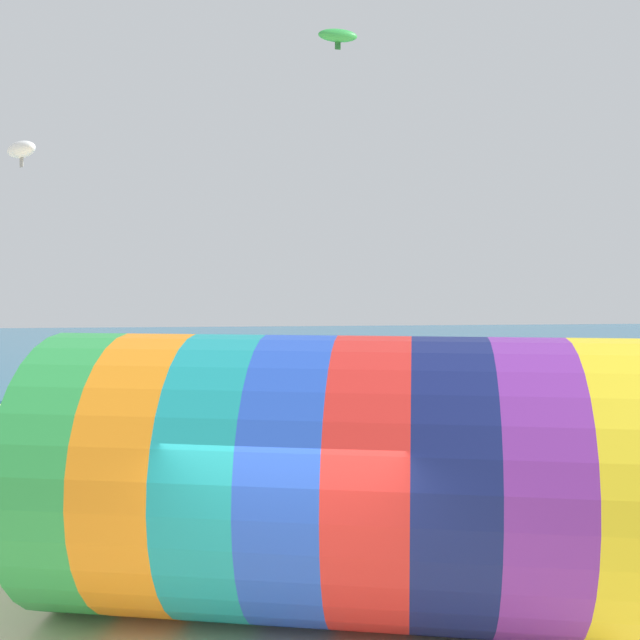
# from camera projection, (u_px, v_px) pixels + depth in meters

# --- Properties ---
(sea) EXTENTS (120.00, 40.00, 0.10)m
(sea) POSITION_uv_depth(u_px,v_px,m) (248.00, 347.00, 45.25)
(sea) COLOR #236084
(sea) RESTS_ON ground
(giant_inflatable_tube) EXTENTS (7.90, 5.16, 3.54)m
(giant_inflatable_tube) POSITION_uv_depth(u_px,v_px,m) (340.00, 477.00, 8.89)
(giant_inflatable_tube) COLOR green
(giant_inflatable_tube) RESTS_ON ground
(kite_green_parafoil) EXTENTS (0.98, 0.45, 0.48)m
(kite_green_parafoil) POSITION_uv_depth(u_px,v_px,m) (338.00, 36.00, 16.94)
(kite_green_parafoil) COLOR green
(kite_white_parafoil) EXTENTS (1.26, 1.36, 0.69)m
(kite_white_parafoil) POSITION_uv_depth(u_px,v_px,m) (21.00, 150.00, 18.79)
(kite_white_parafoil) COLOR white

